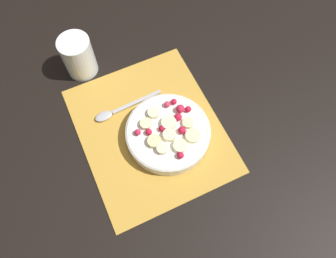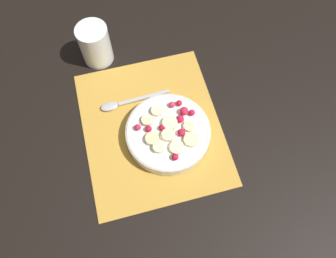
% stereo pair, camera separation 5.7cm
% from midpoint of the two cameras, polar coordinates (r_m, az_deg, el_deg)
% --- Properties ---
extents(ground_plane, '(3.00, 3.00, 0.00)m').
position_cam_midpoint_polar(ground_plane, '(0.81, -5.10, -0.41)').
color(ground_plane, black).
extents(placemat, '(0.39, 0.33, 0.01)m').
position_cam_midpoint_polar(placemat, '(0.81, -5.12, -0.32)').
color(placemat, gold).
rests_on(placemat, ground_plane).
extents(fruit_bowl, '(0.20, 0.20, 0.05)m').
position_cam_midpoint_polar(fruit_bowl, '(0.78, -2.07, -0.77)').
color(fruit_bowl, silver).
rests_on(fruit_bowl, placemat).
extents(spoon, '(0.03, 0.18, 0.01)m').
position_cam_midpoint_polar(spoon, '(0.84, -11.14, 2.91)').
color(spoon, '#B2B2B7').
rests_on(spoon, placemat).
extents(drinking_glass, '(0.08, 0.08, 0.11)m').
position_cam_midpoint_polar(drinking_glass, '(0.89, -17.17, 11.87)').
color(drinking_glass, white).
rests_on(drinking_glass, ground_plane).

